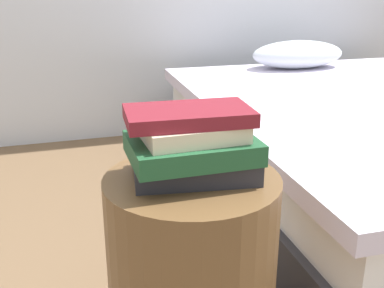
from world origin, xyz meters
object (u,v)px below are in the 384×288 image
(book_charcoal, at_px, (195,166))
(book_cream, at_px, (191,129))
(side_table, at_px, (192,278))
(bed, at_px, (372,147))
(book_maroon, at_px, (188,115))
(book_forest, at_px, (193,148))

(book_charcoal, height_order, book_cream, book_cream)
(book_charcoal, bearing_deg, book_cream, -161.87)
(book_cream, bearing_deg, side_table, -98.18)
(bed, distance_m, book_maroon, 1.42)
(book_charcoal, relative_size, book_forest, 1.00)
(bed, height_order, book_charcoal, bed)
(bed, bearing_deg, book_maroon, -143.97)
(side_table, bearing_deg, book_charcoal, 50.91)
(book_cream, bearing_deg, bed, 32.64)
(bed, relative_size, book_forest, 7.29)
(bed, distance_m, book_cream, 1.40)
(bed, height_order, book_maroon, book_maroon)
(side_table, xyz_separation_m, book_maroon, (-0.01, 0.00, 0.42))
(book_maroon, bearing_deg, book_forest, -29.51)
(book_charcoal, relative_size, book_maroon, 1.02)
(book_forest, bearing_deg, book_cream, 88.57)
(side_table, relative_size, book_maroon, 1.98)
(book_forest, bearing_deg, book_charcoal, 56.97)
(bed, xyz_separation_m, book_maroon, (-1.11, -0.76, 0.46))
(book_forest, distance_m, book_cream, 0.04)
(book_forest, height_order, book_maroon, book_maroon)
(book_cream, height_order, book_maroon, book_maroon)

